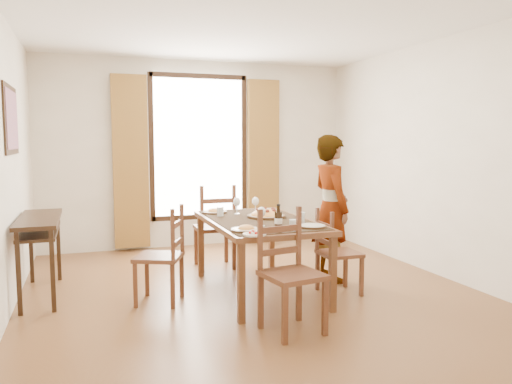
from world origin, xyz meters
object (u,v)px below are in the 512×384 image
object	(u,v)px
man	(331,208)
pasta_platter	(266,213)
console_table	(39,229)
dining_table	(259,226)

from	to	relation	value
man	pasta_platter	xyz separation A→B (m)	(-0.79, -0.07, -0.00)
console_table	dining_table	bearing A→B (deg)	-15.66
console_table	pasta_platter	xyz separation A→B (m)	(2.22, -0.49, 0.12)
dining_table	pasta_platter	distance (m)	0.19
dining_table	man	bearing A→B (deg)	10.99
man	dining_table	bearing A→B (deg)	101.06
dining_table	console_table	bearing A→B (deg)	164.34
console_table	man	size ratio (longest dim) A/B	0.74
console_table	pasta_platter	world-z (taller)	pasta_platter
console_table	man	bearing A→B (deg)	-7.83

